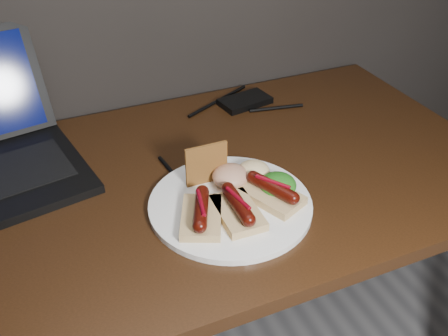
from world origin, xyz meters
name	(u,v)px	position (x,y,z in m)	size (l,w,h in m)	color
desk	(173,216)	(0.00, 1.38, 0.66)	(1.40, 0.70, 0.75)	#311A0C
hard_drive	(245,101)	(0.28, 1.63, 0.76)	(0.13, 0.07, 0.02)	black
desk_cables	(157,145)	(0.01, 1.52, 0.75)	(0.92, 0.43, 0.01)	black
plate	(230,204)	(0.08, 1.26, 0.76)	(0.31, 0.31, 0.01)	white
bread_sausage_left	(201,213)	(0.01, 1.23, 0.78)	(0.11, 0.13, 0.04)	#E1CC84
bread_sausage_center	(238,209)	(0.08, 1.22, 0.78)	(0.07, 0.12, 0.04)	#E1CC84
bread_sausage_right	(272,192)	(0.15, 1.24, 0.78)	(0.11, 0.13, 0.04)	#E1CC84
crispbread	(207,164)	(0.06, 1.34, 0.80)	(0.09, 0.01, 0.09)	#9D632B
salad_greens	(278,185)	(0.17, 1.25, 0.78)	(0.07, 0.07, 0.04)	#115511
salsa_mound	(231,176)	(0.10, 1.31, 0.78)	(0.07, 0.07, 0.04)	maroon
coleslaw_mound	(254,171)	(0.15, 1.31, 0.78)	(0.06, 0.06, 0.04)	beige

